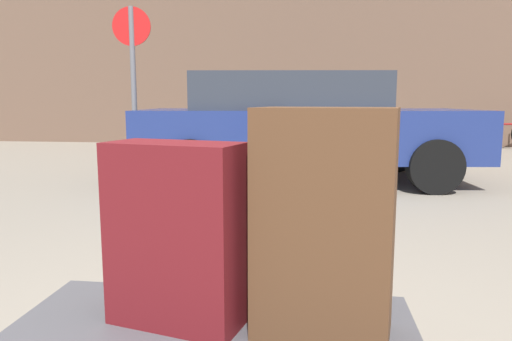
% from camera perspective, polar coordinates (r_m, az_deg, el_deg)
% --- Properties ---
extents(suitcase_maroon_stacked_top, '(0.47, 0.30, 0.61)m').
position_cam_1_polar(suitcase_maroon_stacked_top, '(1.58, -9.62, -7.62)').
color(suitcase_maroon_stacked_top, maroon).
rests_on(suitcase_maroon_stacked_top, luggage_cart).
extents(suitcase_brown_front_left, '(0.46, 0.33, 0.72)m').
position_cam_1_polar(suitcase_brown_front_left, '(1.49, 8.26, -6.39)').
color(suitcase_brown_front_left, '#51331E').
rests_on(suitcase_brown_front_left, luggage_cart).
extents(parked_car, '(4.47, 2.29, 1.42)m').
position_cam_1_polar(parked_car, '(6.33, 5.54, 5.54)').
color(parked_car, navy).
rests_on(parked_car, ground_plane).
extents(bicycle_leaning, '(1.74, 0.42, 0.96)m').
position_cam_1_polar(bicycle_leaning, '(11.80, 27.79, 4.06)').
color(bicycle_leaning, black).
rests_on(bicycle_leaning, ground_plane).
extents(bollard_kerb_near, '(0.22, 0.22, 0.57)m').
position_cam_1_polar(bollard_kerb_near, '(9.63, 18.08, 3.32)').
color(bollard_kerb_near, '#72665B').
rests_on(bollard_kerb_near, ground_plane).
extents(bollard_kerb_mid, '(0.22, 0.22, 0.57)m').
position_cam_1_polar(bollard_kerb_mid, '(9.99, 25.96, 3.05)').
color(bollard_kerb_mid, '#72665B').
rests_on(bollard_kerb_mid, ground_plane).
extents(no_parking_sign, '(0.50, 0.08, 2.28)m').
position_cam_1_polar(no_parking_sign, '(6.55, -14.59, 11.15)').
color(no_parking_sign, slate).
rests_on(no_parking_sign, ground_plane).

